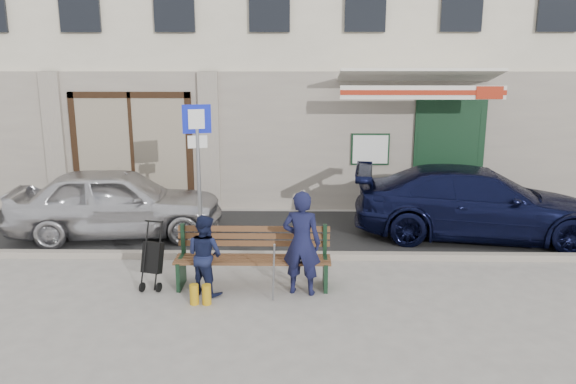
{
  "coord_description": "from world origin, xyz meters",
  "views": [
    {
      "loc": [
        0.65,
        -7.94,
        3.44
      ],
      "look_at": [
        0.47,
        1.6,
        1.2
      ],
      "focal_mm": 35.0,
      "sensor_mm": 36.0,
      "label": 1
    }
  ],
  "objects_px": {
    "car_navy": "(477,203)",
    "parking_sign": "(198,155)",
    "stroller": "(152,259)",
    "bench": "(250,259)",
    "man": "(302,243)",
    "woman": "(205,255)",
    "car_silver": "(117,202)"
  },
  "relations": [
    {
      "from": "car_navy",
      "to": "bench",
      "type": "relative_size",
      "value": 2.0
    },
    {
      "from": "car_navy",
      "to": "parking_sign",
      "type": "distance_m",
      "value": 5.53
    },
    {
      "from": "bench",
      "to": "man",
      "type": "height_order",
      "value": "man"
    },
    {
      "from": "car_silver",
      "to": "bench",
      "type": "distance_m",
      "value": 3.82
    },
    {
      "from": "car_silver",
      "to": "bench",
      "type": "bearing_deg",
      "value": -138.43
    },
    {
      "from": "bench",
      "to": "man",
      "type": "bearing_deg",
      "value": -16.43
    },
    {
      "from": "woman",
      "to": "car_silver",
      "type": "bearing_deg",
      "value": -19.06
    },
    {
      "from": "car_navy",
      "to": "stroller",
      "type": "distance_m",
      "value": 6.38
    },
    {
      "from": "car_silver",
      "to": "man",
      "type": "height_order",
      "value": "man"
    },
    {
      "from": "parking_sign",
      "to": "woman",
      "type": "distance_m",
      "value": 2.22
    },
    {
      "from": "car_navy",
      "to": "bench",
      "type": "height_order",
      "value": "car_navy"
    },
    {
      "from": "parking_sign",
      "to": "bench",
      "type": "relative_size",
      "value": 1.12
    },
    {
      "from": "man",
      "to": "woman",
      "type": "relative_size",
      "value": 1.3
    },
    {
      "from": "parking_sign",
      "to": "woman",
      "type": "bearing_deg",
      "value": -93.03
    },
    {
      "from": "car_navy",
      "to": "parking_sign",
      "type": "relative_size",
      "value": 1.78
    },
    {
      "from": "woman",
      "to": "stroller",
      "type": "relative_size",
      "value": 1.18
    },
    {
      "from": "car_silver",
      "to": "man",
      "type": "xyz_separation_m",
      "value": [
        3.64,
        -2.77,
        0.1
      ]
    },
    {
      "from": "car_silver",
      "to": "stroller",
      "type": "bearing_deg",
      "value": -159.2
    },
    {
      "from": "car_silver",
      "to": "bench",
      "type": "height_order",
      "value": "car_silver"
    },
    {
      "from": "car_silver",
      "to": "parking_sign",
      "type": "height_order",
      "value": "parking_sign"
    },
    {
      "from": "bench",
      "to": "man",
      "type": "distance_m",
      "value": 0.9
    },
    {
      "from": "man",
      "to": "stroller",
      "type": "distance_m",
      "value": 2.33
    },
    {
      "from": "parking_sign",
      "to": "man",
      "type": "height_order",
      "value": "parking_sign"
    },
    {
      "from": "man",
      "to": "woman",
      "type": "height_order",
      "value": "man"
    },
    {
      "from": "car_silver",
      "to": "parking_sign",
      "type": "xyz_separation_m",
      "value": [
        1.82,
        -0.96,
        1.11
      ]
    },
    {
      "from": "car_silver",
      "to": "parking_sign",
      "type": "bearing_deg",
      "value": -124.7
    },
    {
      "from": "stroller",
      "to": "man",
      "type": "bearing_deg",
      "value": 12.21
    },
    {
      "from": "car_navy",
      "to": "man",
      "type": "xyz_separation_m",
      "value": [
        -3.49,
        -2.85,
        0.1
      ]
    },
    {
      "from": "parking_sign",
      "to": "woman",
      "type": "height_order",
      "value": "parking_sign"
    },
    {
      "from": "car_silver",
      "to": "car_navy",
      "type": "height_order",
      "value": "car_silver"
    },
    {
      "from": "bench",
      "to": "woman",
      "type": "height_order",
      "value": "woman"
    },
    {
      "from": "car_navy",
      "to": "stroller",
      "type": "height_order",
      "value": "car_navy"
    }
  ]
}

